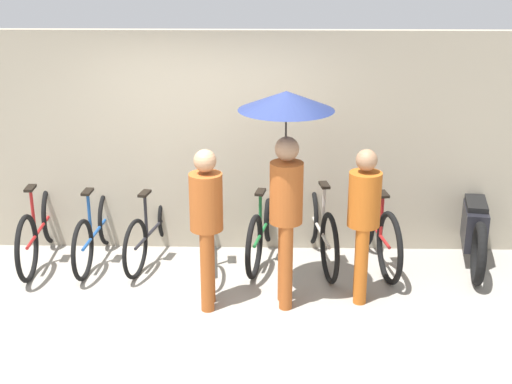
{
  "coord_description": "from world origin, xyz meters",
  "views": [
    {
      "loc": [
        0.71,
        -5.99,
        3.47
      ],
      "look_at": [
        0.56,
        0.9,
        1.0
      ],
      "focal_mm": 50.0,
      "sensor_mm": 36.0,
      "label": 1
    }
  ],
  "objects_px": {
    "pedestrian_center": "(286,146)",
    "parked_bicycle_1": "(96,231)",
    "parked_bicycle_5": "(319,228)",
    "pedestrian_leading": "(206,218)",
    "parked_bicycle_0": "(40,228)",
    "parked_bicycle_2": "(153,228)",
    "parked_bicycle_6": "(376,229)",
    "parked_bicycle_4": "(263,228)",
    "parked_bicycle_3": "(207,231)",
    "motorcycle": "(474,227)",
    "pedestrian_trailing": "(364,215)"
  },
  "relations": [
    {
      "from": "pedestrian_center",
      "to": "parked_bicycle_5",
      "type": "bearing_deg",
      "value": 63.08
    },
    {
      "from": "parked_bicycle_5",
      "to": "parked_bicycle_6",
      "type": "xyz_separation_m",
      "value": [
        0.63,
        -0.04,
        0.01
      ]
    },
    {
      "from": "parked_bicycle_0",
      "to": "pedestrian_leading",
      "type": "distance_m",
      "value": 2.32
    },
    {
      "from": "parked_bicycle_2",
      "to": "parked_bicycle_6",
      "type": "distance_m",
      "value": 2.52
    },
    {
      "from": "parked_bicycle_3",
      "to": "parked_bicycle_0",
      "type": "bearing_deg",
      "value": 85.42
    },
    {
      "from": "parked_bicycle_6",
      "to": "pedestrian_center",
      "type": "distance_m",
      "value": 1.85
    },
    {
      "from": "parked_bicycle_5",
      "to": "pedestrian_leading",
      "type": "xyz_separation_m",
      "value": [
        -1.16,
        -1.1,
        0.55
      ]
    },
    {
      "from": "parked_bicycle_1",
      "to": "parked_bicycle_4",
      "type": "relative_size",
      "value": 0.97
    },
    {
      "from": "parked_bicycle_1",
      "to": "pedestrian_leading",
      "type": "relative_size",
      "value": 1.0
    },
    {
      "from": "pedestrian_leading",
      "to": "motorcycle",
      "type": "relative_size",
      "value": 0.84
    },
    {
      "from": "parked_bicycle_4",
      "to": "parked_bicycle_1",
      "type": "bearing_deg",
      "value": 103.52
    },
    {
      "from": "pedestrian_leading",
      "to": "parked_bicycle_4",
      "type": "bearing_deg",
      "value": 64.06
    },
    {
      "from": "parked_bicycle_5",
      "to": "pedestrian_leading",
      "type": "distance_m",
      "value": 1.69
    },
    {
      "from": "parked_bicycle_1",
      "to": "parked_bicycle_2",
      "type": "bearing_deg",
      "value": -77.72
    },
    {
      "from": "parked_bicycle_3",
      "to": "parked_bicycle_6",
      "type": "bearing_deg",
      "value": -94.38
    },
    {
      "from": "pedestrian_leading",
      "to": "pedestrian_trailing",
      "type": "relative_size",
      "value": 1.03
    },
    {
      "from": "pedestrian_trailing",
      "to": "pedestrian_leading",
      "type": "bearing_deg",
      "value": -167.75
    },
    {
      "from": "parked_bicycle_1",
      "to": "pedestrian_trailing",
      "type": "relative_size",
      "value": 1.03
    },
    {
      "from": "parked_bicycle_0",
      "to": "pedestrian_trailing",
      "type": "height_order",
      "value": "pedestrian_trailing"
    },
    {
      "from": "parked_bicycle_3",
      "to": "pedestrian_center",
      "type": "distance_m",
      "value": 1.78
    },
    {
      "from": "parked_bicycle_2",
      "to": "pedestrian_center",
      "type": "relative_size",
      "value": 0.8
    },
    {
      "from": "parked_bicycle_0",
      "to": "pedestrian_trailing",
      "type": "relative_size",
      "value": 1.12
    },
    {
      "from": "pedestrian_center",
      "to": "motorcycle",
      "type": "xyz_separation_m",
      "value": [
        2.16,
        1.04,
        -1.23
      ]
    },
    {
      "from": "parked_bicycle_4",
      "to": "pedestrian_trailing",
      "type": "distance_m",
      "value": 1.49
    },
    {
      "from": "parked_bicycle_4",
      "to": "pedestrian_leading",
      "type": "distance_m",
      "value": 1.4
    },
    {
      "from": "motorcycle",
      "to": "parked_bicycle_0",
      "type": "bearing_deg",
      "value": 101.45
    },
    {
      "from": "parked_bicycle_0",
      "to": "parked_bicycle_4",
      "type": "distance_m",
      "value": 2.52
    },
    {
      "from": "parked_bicycle_6",
      "to": "motorcycle",
      "type": "xyz_separation_m",
      "value": [
        1.12,
        0.11,
        -0.01
      ]
    },
    {
      "from": "parked_bicycle_2",
      "to": "parked_bicycle_3",
      "type": "distance_m",
      "value": 0.64
    },
    {
      "from": "parked_bicycle_0",
      "to": "parked_bicycle_6",
      "type": "relative_size",
      "value": 1.01
    },
    {
      "from": "parked_bicycle_6",
      "to": "pedestrian_leading",
      "type": "xyz_separation_m",
      "value": [
        -1.79,
        -1.07,
        0.54
      ]
    },
    {
      "from": "parked_bicycle_5",
      "to": "pedestrian_center",
      "type": "xyz_separation_m",
      "value": [
        -0.41,
        -0.96,
        1.23
      ]
    },
    {
      "from": "parked_bicycle_4",
      "to": "pedestrian_center",
      "type": "xyz_separation_m",
      "value": [
        0.22,
        -1.01,
        1.26
      ]
    },
    {
      "from": "pedestrian_center",
      "to": "parked_bicycle_1",
      "type": "bearing_deg",
      "value": 152.44
    },
    {
      "from": "pedestrian_leading",
      "to": "parked_bicycle_0",
      "type": "bearing_deg",
      "value": 150.98
    },
    {
      "from": "parked_bicycle_1",
      "to": "parked_bicycle_2",
      "type": "distance_m",
      "value": 0.64
    },
    {
      "from": "parked_bicycle_5",
      "to": "parked_bicycle_1",
      "type": "bearing_deg",
      "value": 82.75
    },
    {
      "from": "parked_bicycle_1",
      "to": "parked_bicycle_4",
      "type": "distance_m",
      "value": 1.89
    },
    {
      "from": "pedestrian_center",
      "to": "parked_bicycle_0",
      "type": "bearing_deg",
      "value": 157.49
    },
    {
      "from": "parked_bicycle_4",
      "to": "pedestrian_center",
      "type": "height_order",
      "value": "pedestrian_center"
    },
    {
      "from": "parked_bicycle_2",
      "to": "parked_bicycle_6",
      "type": "height_order",
      "value": "parked_bicycle_2"
    },
    {
      "from": "parked_bicycle_1",
      "to": "parked_bicycle_5",
      "type": "distance_m",
      "value": 2.52
    },
    {
      "from": "parked_bicycle_4",
      "to": "motorcycle",
      "type": "xyz_separation_m",
      "value": [
        2.38,
        0.03,
        0.02
      ]
    },
    {
      "from": "motorcycle",
      "to": "parked_bicycle_6",
      "type": "bearing_deg",
      "value": 105.73
    },
    {
      "from": "parked_bicycle_4",
      "to": "pedestrian_leading",
      "type": "height_order",
      "value": "pedestrian_leading"
    },
    {
      "from": "pedestrian_leading",
      "to": "pedestrian_center",
      "type": "bearing_deg",
      "value": 9.32
    },
    {
      "from": "parked_bicycle_0",
      "to": "pedestrian_center",
      "type": "bearing_deg",
      "value": -111.02
    },
    {
      "from": "parked_bicycle_6",
      "to": "parked_bicycle_4",
      "type": "bearing_deg",
      "value": 77.53
    },
    {
      "from": "parked_bicycle_3",
      "to": "pedestrian_center",
      "type": "bearing_deg",
      "value": -141.77
    },
    {
      "from": "parked_bicycle_5",
      "to": "pedestrian_center",
      "type": "relative_size",
      "value": 0.84
    }
  ]
}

